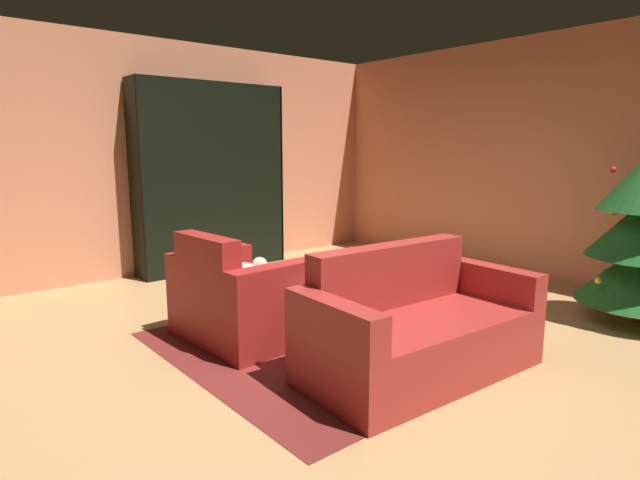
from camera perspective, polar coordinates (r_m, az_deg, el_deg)
ground_plane at (r=4.18m, az=2.32°, el=-11.12°), size 7.60×7.60×0.00m
wall_back at (r=6.46m, az=23.92°, el=8.03°), size 6.45×0.06×2.75m
wall_left at (r=6.62m, az=-16.67°, el=8.50°), size 0.06×6.37×2.75m
area_rug at (r=4.12m, az=-0.55°, el=-11.42°), size 2.34×1.99×0.01m
bookshelf_unit at (r=6.66m, az=-10.88°, el=6.85°), size 0.38×1.90×2.27m
armchair_red at (r=4.21m, az=-9.01°, el=-6.57°), size 1.06×0.79×0.87m
couch_red at (r=3.65m, az=10.42°, el=-9.62°), size 0.89×1.69×0.84m
coffee_table at (r=4.01m, az=1.34°, el=-6.49°), size 0.61×0.61×0.41m
book_stack_on_table at (r=3.93m, az=1.38°, el=-5.55°), size 0.22×0.17×0.07m
bottle_on_table at (r=4.12m, az=1.85°, el=-3.61°), size 0.06×0.06×0.31m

